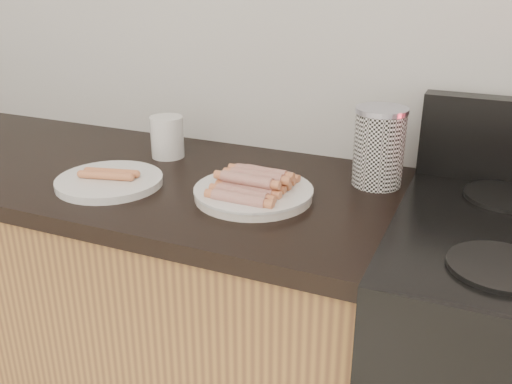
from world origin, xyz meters
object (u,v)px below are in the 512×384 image
at_px(side_plate, 109,181).
at_px(mug, 167,137).
at_px(main_plate, 253,194).
at_px(canister, 379,147).

height_order(side_plate, mug, mug).
relative_size(main_plate, canister, 1.42).
xyz_separation_m(main_plate, side_plate, (-0.35, -0.06, 0.00)).
relative_size(side_plate, canister, 1.35).
distance_m(canister, mug, 0.57).
height_order(side_plate, canister, canister).
xyz_separation_m(main_plate, canister, (0.24, 0.20, 0.09)).
xyz_separation_m(side_plate, canister, (0.59, 0.26, 0.09)).
distance_m(main_plate, mug, 0.38).
bearing_deg(main_plate, mug, 152.36).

